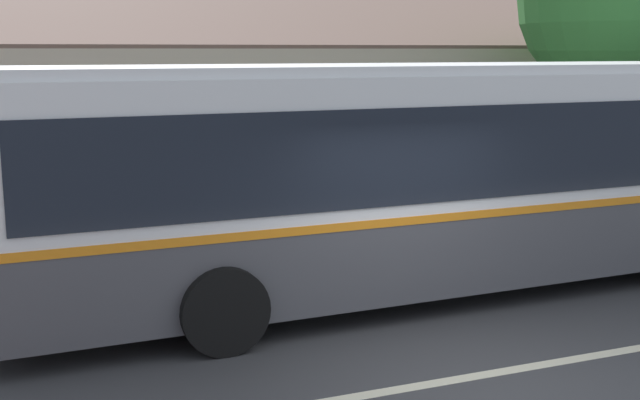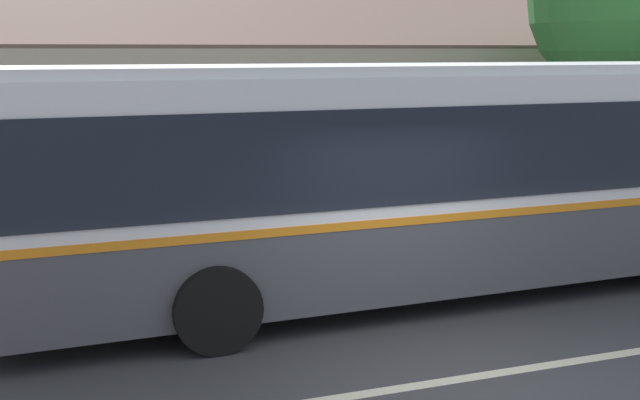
{
  "view_description": "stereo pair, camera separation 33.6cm",
  "coord_description": "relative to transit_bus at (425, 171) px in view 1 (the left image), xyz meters",
  "views": [
    {
      "loc": [
        -4.32,
        -6.66,
        3.32
      ],
      "look_at": [
        -0.19,
        3.74,
        1.22
      ],
      "focal_mm": 45.0,
      "sensor_mm": 36.0,
      "label": 1
    },
    {
      "loc": [
        -4.0,
        -6.78,
        3.32
      ],
      "look_at": [
        -0.19,
        3.74,
        1.22
      ],
      "focal_mm": 45.0,
      "sensor_mm": 36.0,
      "label": 2
    }
  ],
  "objects": [
    {
      "name": "transit_bus",
      "position": [
        0.0,
        0.0,
        0.0
      ],
      "size": [
        11.87,
        2.96,
        3.13
      ],
      "color": "#47474C",
      "rests_on": "ground"
    },
    {
      "name": "street_tree_primary",
      "position": [
        6.76,
        3.71,
        2.54
      ],
      "size": [
        4.46,
        4.46,
        6.65
      ],
      "color": "#4C3828",
      "rests_on": "ground"
    },
    {
      "name": "lane_divider_stripe",
      "position": [
        -1.02,
        -2.9,
        -1.68
      ],
      "size": [
        60.0,
        0.16,
        0.01
      ],
      "primitive_type": "cube",
      "color": "beige",
      "rests_on": "ground"
    },
    {
      "name": "ground_plane",
      "position": [
        -1.02,
        -2.9,
        -1.69
      ],
      "size": [
        300.0,
        300.0,
        0.0
      ],
      "primitive_type": "plane",
      "color": "#38383A"
    },
    {
      "name": "bench_down_street",
      "position": [
        -2.24,
        2.64,
        -1.11
      ],
      "size": [
        1.85,
        0.51,
        0.94
      ],
      "color": "brown",
      "rests_on": "sidewalk_far"
    },
    {
      "name": "community_building",
      "position": [
        -2.3,
        10.48,
        0.1
      ],
      "size": [
        28.35,
        8.72,
        5.78
      ],
      "color": "tan",
      "rests_on": "ground"
    },
    {
      "name": "sidewalk_far",
      "position": [
        -1.02,
        3.1,
        -1.61
      ],
      "size": [
        60.0,
        3.0,
        0.15
      ],
      "primitive_type": "cube",
      "color": "#ADAAA3",
      "rests_on": "ground"
    }
  ]
}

